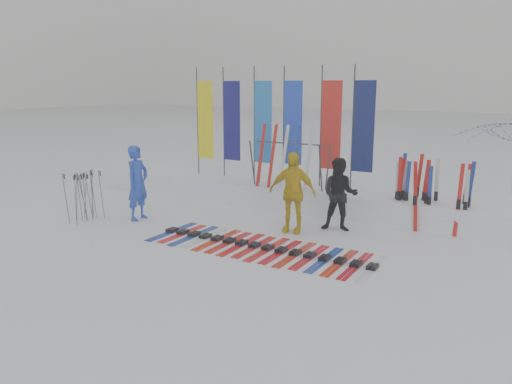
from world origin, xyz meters
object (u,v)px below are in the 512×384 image
Objects in this scene: person_blue at (138,183)px; person_yellow at (292,192)px; ski_rack at (289,158)px; person_black at (340,195)px; ski_row at (261,247)px.

person_yellow is at bearing -79.18° from person_blue.
person_black is at bearing -33.31° from ski_rack.
person_blue is at bearing -176.00° from person_yellow.
person_black is 1.10m from person_yellow.
person_black is 2.36m from ski_rack.
person_black is at bearing 66.06° from ski_row.
person_black is 0.82× the size of ski_rack.
person_blue reaches higher than person_black.
person_blue is at bearing -177.76° from person_black.
ski_row is (3.75, -0.45, -0.89)m from person_blue.
person_black is 0.92× the size of person_yellow.
person_blue is 1.01× the size of person_yellow.
person_black is at bearing 25.08° from person_yellow.
ski_rack reaches higher than ski_row.
person_blue is 0.90× the size of ski_rack.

